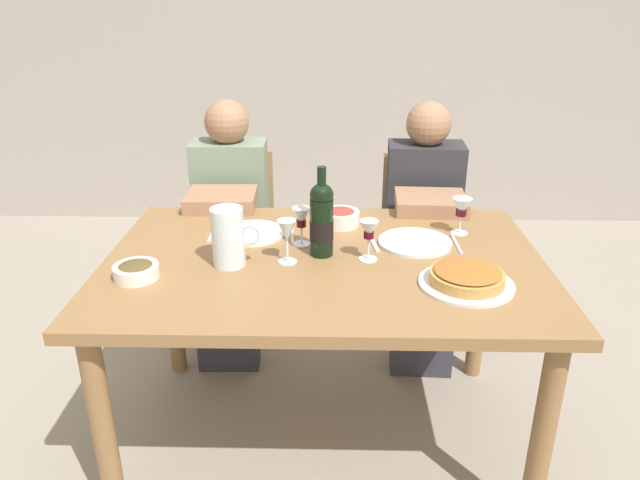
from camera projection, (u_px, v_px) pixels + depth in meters
name	position (u px, v px, depth m)	size (l,w,h in m)	color
ground_plane	(323.00, 433.00, 2.34)	(8.00, 8.00, 0.00)	gray
back_wall	(330.00, 22.00, 4.01)	(8.00, 0.10, 2.80)	#A3998E
dining_table	(324.00, 282.00, 2.08)	(1.50, 1.00, 0.76)	olive
wine_bottle	(322.00, 219.00, 2.02)	(0.08, 0.08, 0.32)	black
water_pitcher	(229.00, 240.00, 1.96)	(0.16, 0.11, 0.20)	silver
baked_tart	(467.00, 277.00, 1.85)	(0.30, 0.30, 0.06)	silver
salad_bowl	(340.00, 217.00, 2.32)	(0.15, 0.15, 0.07)	white
olive_bowl	(136.00, 270.00, 1.89)	(0.14, 0.14, 0.05)	white
wine_glass_left_diner	(287.00, 233.00, 1.97)	(0.06, 0.06, 0.15)	silver
wine_glass_right_diner	(462.00, 209.00, 2.21)	(0.07, 0.07, 0.14)	silver
wine_glass_centre	(301.00, 220.00, 2.11)	(0.06, 0.06, 0.14)	silver
wine_glass_spare	(369.00, 232.00, 1.99)	(0.06, 0.06, 0.14)	silver
dinner_plate_left_setting	(415.00, 242.00, 2.16)	(0.27, 0.27, 0.01)	silver
dinner_plate_right_setting	(252.00, 233.00, 2.24)	(0.25, 0.25, 0.01)	white
fork_left_setting	(373.00, 243.00, 2.16)	(0.16, 0.01, 0.01)	silver
knife_left_setting	(456.00, 244.00, 2.15)	(0.18, 0.01, 0.01)	silver
knife_right_setting	(292.00, 234.00, 2.24)	(0.18, 0.01, 0.01)	silver
spoon_right_setting	(213.00, 233.00, 2.24)	(0.16, 0.01, 0.01)	silver
chair_left	(237.00, 228.00, 3.00)	(0.41, 0.41, 0.87)	#9E7A51
diner_left	(229.00, 224.00, 2.73)	(0.35, 0.51, 1.16)	gray
chair_right	(418.00, 231.00, 2.96)	(0.42, 0.42, 0.87)	#9E7A51
diner_right	(424.00, 227.00, 2.70)	(0.35, 0.51, 1.16)	#2D2D33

